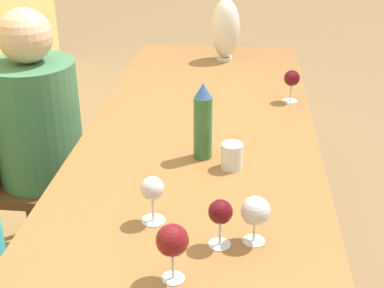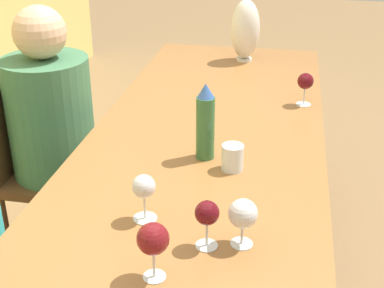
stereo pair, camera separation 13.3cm
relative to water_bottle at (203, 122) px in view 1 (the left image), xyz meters
name	(u,v)px [view 1 (the left image)]	position (x,y,z in m)	size (l,w,h in m)	color
dining_table	(195,172)	(0.00, 0.03, -0.20)	(2.85, 0.90, 0.76)	#936033
water_bottle	(203,122)	(0.00, 0.00, 0.00)	(0.07, 0.07, 0.28)	#336638
water_tumbler	(232,156)	(-0.07, -0.11, -0.09)	(0.07, 0.07, 0.09)	silver
vase	(225,29)	(1.17, -0.02, 0.04)	(0.15, 0.15, 0.33)	silver
wine_glass_0	(255,212)	(-0.48, -0.18, -0.04)	(0.08, 0.08, 0.14)	silver
wine_glass_1	(220,213)	(-0.51, -0.09, -0.03)	(0.07, 0.07, 0.14)	silver
wine_glass_2	(292,79)	(0.57, -0.34, -0.03)	(0.07, 0.07, 0.14)	silver
wine_glass_3	(152,190)	(-0.41, 0.11, -0.03)	(0.07, 0.07, 0.14)	silver
wine_glass_5	(172,241)	(-0.66, 0.02, -0.02)	(0.08, 0.08, 0.16)	silver
chair_far	(29,170)	(0.33, 0.81, -0.41)	(0.44, 0.44, 0.89)	brown
person_far	(43,139)	(0.33, 0.72, -0.26)	(0.37, 0.37, 1.20)	#2D2D38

